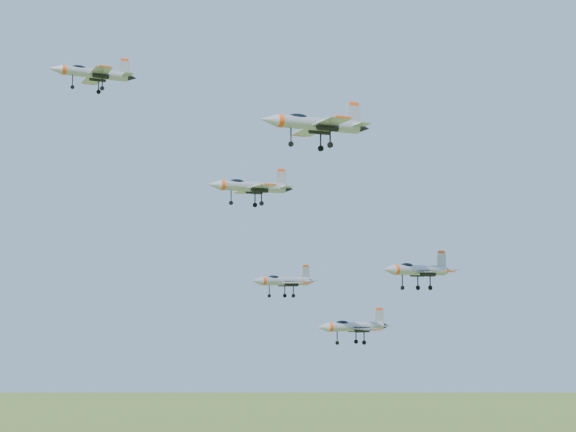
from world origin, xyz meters
TOP-DOWN VIEW (x-y plane):
  - jet_lead at (-11.51, 11.12)m, footprint 10.98×9.28m
  - jet_left_high at (1.68, -4.19)m, footprint 11.02×9.34m
  - jet_right_high at (2.13, -15.35)m, footprint 13.02×11.07m
  - jet_left_low at (17.99, 9.61)m, footprint 11.34×9.35m
  - jet_right_low at (20.31, -13.75)m, footprint 11.81×9.77m
  - jet_trail at (22.66, 0.09)m, footprint 11.67×9.84m

SIDE VIEW (x-z plane):
  - jet_trail at x=22.66m, z-range 123.00..126.14m
  - jet_left_low at x=17.99m, z-range 129.32..132.36m
  - jet_right_low at x=20.31m, z-range 130.47..133.63m
  - jet_left_high at x=1.68m, z-range 140.36..143.34m
  - jet_right_high at x=2.13m, z-range 145.93..149.47m
  - jet_lead at x=-11.51m, z-range 155.07..158.03m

